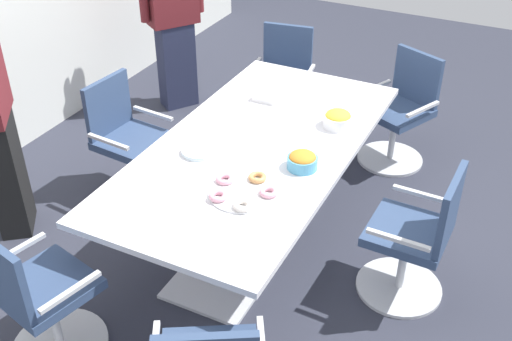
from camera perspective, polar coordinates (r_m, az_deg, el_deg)
ground_plane at (r=4.46m, az=-0.00°, el=-5.96°), size 10.00×10.00×0.01m
conference_table at (r=4.09m, az=-0.00°, el=0.88°), size 2.40×1.20×0.75m
office_chair_0 at (r=5.22m, az=12.96°, el=4.92°), size 0.72×0.72×0.91m
office_chair_1 at (r=5.58m, az=2.41°, el=7.72°), size 0.61×0.61×0.91m
office_chair_2 at (r=4.77m, az=-11.54°, el=2.25°), size 0.59×0.59×0.91m
office_chair_3 at (r=3.60m, az=-19.11°, el=-11.08°), size 0.65×0.65×0.91m
office_chair_5 at (r=3.89m, az=14.32°, el=-6.30°), size 0.56×0.56×0.91m
person_standing_1 at (r=5.85m, az=-7.56°, el=13.85°), size 0.55×0.43×1.71m
snack_bowl_chips_orange at (r=3.77m, az=4.25°, el=0.92°), size 0.19×0.19×0.11m
snack_bowl_chips_yellow at (r=4.23m, az=7.47°, el=4.69°), size 0.19×0.19×0.12m
donut_platter at (r=3.56m, az=-1.23°, el=-1.90°), size 0.40×0.40×0.04m
plate_stack at (r=3.94m, az=-5.22°, el=1.79°), size 0.22×0.22×0.03m
napkin_pile at (r=4.58m, az=1.11°, el=6.87°), size 0.18×0.18×0.06m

